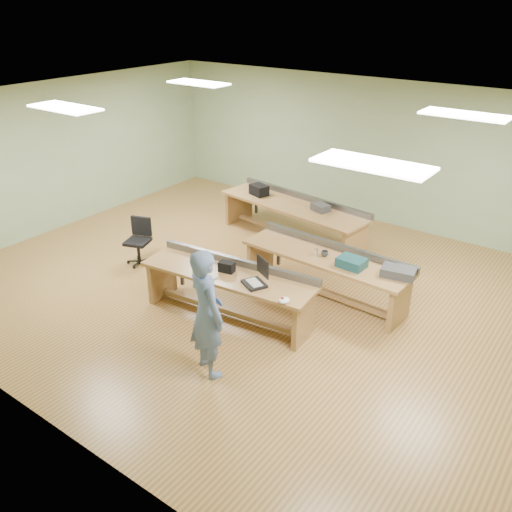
% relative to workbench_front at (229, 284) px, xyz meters
% --- Properties ---
extents(floor, '(10.00, 10.00, 0.00)m').
position_rel_workbench_front_xyz_m(floor, '(-0.13, 0.93, -0.55)').
color(floor, '#A07A3D').
rests_on(floor, ground).
extents(ceiling, '(10.00, 10.00, 0.00)m').
position_rel_workbench_front_xyz_m(ceiling, '(-0.13, 0.93, 2.45)').
color(ceiling, silver).
rests_on(ceiling, wall_back).
extents(wall_back, '(10.00, 0.04, 3.00)m').
position_rel_workbench_front_xyz_m(wall_back, '(-0.13, 4.93, 0.95)').
color(wall_back, '#91AB82').
rests_on(wall_back, floor).
extents(wall_front, '(10.00, 0.04, 3.00)m').
position_rel_workbench_front_xyz_m(wall_front, '(-0.13, -3.07, 0.95)').
color(wall_front, '#91AB82').
rests_on(wall_front, floor).
extents(wall_left, '(0.04, 8.00, 3.00)m').
position_rel_workbench_front_xyz_m(wall_left, '(-5.13, 0.93, 0.95)').
color(wall_left, '#91AB82').
rests_on(wall_left, floor).
extents(fluor_panels, '(6.20, 3.50, 0.03)m').
position_rel_workbench_front_xyz_m(fluor_panels, '(-0.13, 0.93, 2.42)').
color(fluor_panels, white).
rests_on(fluor_panels, ceiling).
extents(workbench_front, '(2.81, 1.02, 0.86)m').
position_rel_workbench_front_xyz_m(workbench_front, '(0.00, 0.00, 0.00)').
color(workbench_front, '#93623E').
rests_on(workbench_front, floor).
extents(workbench_mid, '(2.86, 0.87, 0.86)m').
position_rel_workbench_front_xyz_m(workbench_mid, '(0.89, 1.38, 0.00)').
color(workbench_mid, '#93623E').
rests_on(workbench_mid, floor).
extents(workbench_back, '(3.28, 1.25, 0.86)m').
position_rel_workbench_front_xyz_m(workbench_back, '(-0.78, 3.03, 0.01)').
color(workbench_back, '#93623E').
rests_on(workbench_back, floor).
extents(person, '(0.76, 0.64, 1.77)m').
position_rel_workbench_front_xyz_m(person, '(0.62, -1.22, 0.33)').
color(person, slate).
rests_on(person, floor).
extents(laptop_base, '(0.43, 0.40, 0.04)m').
position_rel_workbench_front_xyz_m(laptop_base, '(0.53, -0.08, 0.21)').
color(laptop_base, black).
rests_on(laptop_base, workbench_front).
extents(laptop_screen, '(0.31, 0.17, 0.27)m').
position_rel_workbench_front_xyz_m(laptop_screen, '(0.59, 0.04, 0.46)').
color(laptop_screen, black).
rests_on(laptop_screen, laptop_base).
extents(keyboard, '(0.43, 0.19, 0.02)m').
position_rel_workbench_front_xyz_m(keyboard, '(-0.24, -0.27, 0.21)').
color(keyboard, beige).
rests_on(keyboard, workbench_front).
extents(trackball_mouse, '(0.17, 0.19, 0.07)m').
position_rel_workbench_front_xyz_m(trackball_mouse, '(1.14, -0.23, 0.23)').
color(trackball_mouse, white).
rests_on(trackball_mouse, workbench_front).
extents(camera_bag, '(0.25, 0.19, 0.16)m').
position_rel_workbench_front_xyz_m(camera_bag, '(-0.05, 0.02, 0.27)').
color(camera_bag, black).
rests_on(camera_bag, workbench_front).
extents(task_chair, '(0.59, 0.59, 0.86)m').
position_rel_workbench_front_xyz_m(task_chair, '(-2.48, 0.45, -0.24)').
color(task_chair, black).
rests_on(task_chair, floor).
extents(parts_bin_teal, '(0.43, 0.33, 0.14)m').
position_rel_workbench_front_xyz_m(parts_bin_teal, '(1.39, 1.26, 0.27)').
color(parts_bin_teal, '#143C42').
rests_on(parts_bin_teal, workbench_mid).
extents(parts_bin_grey, '(0.54, 0.40, 0.13)m').
position_rel_workbench_front_xyz_m(parts_bin_grey, '(2.09, 1.39, 0.26)').
color(parts_bin_grey, '#323235').
rests_on(parts_bin_grey, workbench_mid).
extents(mug, '(0.14, 0.14, 0.09)m').
position_rel_workbench_front_xyz_m(mug, '(0.87, 1.34, 0.24)').
color(mug, '#323235').
rests_on(mug, workbench_mid).
extents(drinks_can, '(0.07, 0.07, 0.11)m').
position_rel_workbench_front_xyz_m(drinks_can, '(0.74, 1.30, 0.25)').
color(drinks_can, silver).
rests_on(drinks_can, workbench_mid).
extents(storage_box_back, '(0.43, 0.36, 0.21)m').
position_rel_workbench_front_xyz_m(storage_box_back, '(-1.66, 3.06, 0.30)').
color(storage_box_back, black).
rests_on(storage_box_back, workbench_back).
extents(tray_back, '(0.40, 0.35, 0.13)m').
position_rel_workbench_front_xyz_m(tray_back, '(-0.18, 3.03, 0.26)').
color(tray_back, '#323235').
rests_on(tray_back, workbench_back).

